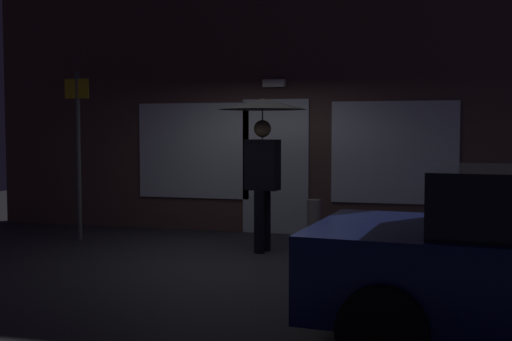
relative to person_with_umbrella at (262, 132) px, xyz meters
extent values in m
plane|color=#2D2D33|center=(-0.18, -0.57, -1.68)|extent=(18.00, 18.00, 0.00)
cube|color=brown|center=(-0.18, 1.78, 0.45)|extent=(10.17, 0.30, 4.25)
cube|color=white|center=(-0.18, 1.61, -0.58)|extent=(1.10, 0.04, 2.20)
cube|color=white|center=(-1.61, 1.61, -0.33)|extent=(1.95, 0.04, 1.60)
cube|color=white|center=(1.71, 1.61, -0.33)|extent=(1.95, 0.04, 1.60)
cube|color=white|center=(-0.18, 1.53, 0.77)|extent=(0.36, 0.16, 0.12)
cylinder|color=black|center=(0.02, 0.10, -1.24)|extent=(0.15, 0.15, 0.87)
cylinder|color=black|center=(-0.02, -0.10, -1.24)|extent=(0.15, 0.15, 0.87)
cube|color=black|center=(0.00, 0.00, -0.46)|extent=(0.50, 0.32, 0.70)
cube|color=silver|center=(-0.02, 0.13, -0.46)|extent=(0.14, 0.05, 0.56)
cube|color=#721966|center=(-0.02, 0.13, -0.48)|extent=(0.05, 0.03, 0.45)
sphere|color=tan|center=(0.00, 0.00, 0.04)|extent=(0.24, 0.24, 0.24)
cylinder|color=slate|center=(0.00, 0.00, 0.01)|extent=(0.02, 0.02, 0.88)
cone|color=black|center=(0.00, 0.00, 0.38)|extent=(1.22, 1.22, 0.15)
cylinder|color=black|center=(2.08, -2.50, -1.36)|extent=(0.66, 0.28, 0.64)
cylinder|color=black|center=(1.91, -4.19, -1.36)|extent=(0.66, 0.28, 0.64)
cylinder|color=#595B60|center=(-2.98, 0.25, -0.39)|extent=(0.07, 0.07, 2.58)
cube|color=gold|center=(-2.98, 0.23, 0.65)|extent=(0.40, 0.02, 0.30)
cylinder|color=#9E998E|center=(0.58, 0.90, -1.35)|extent=(0.21, 0.21, 0.65)
camera|label=1|loc=(2.17, -8.65, 0.03)|focal=45.27mm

